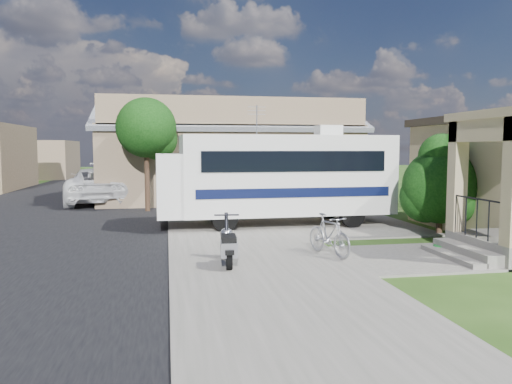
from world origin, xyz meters
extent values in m
plane|color=#224011|center=(0.00, 0.00, 0.00)|extent=(120.00, 120.00, 0.00)
cube|color=black|center=(-7.50, 10.00, 0.01)|extent=(9.00, 80.00, 0.02)
cube|color=#605E56|center=(-1.00, 10.00, 0.03)|extent=(4.00, 80.00, 0.06)
cube|color=#605E56|center=(1.50, 4.50, 0.03)|extent=(7.00, 6.00, 0.05)
cube|color=#605E56|center=(3.00, -1.00, 0.03)|extent=(4.00, 3.00, 0.05)
cube|color=black|center=(5.48, 2.70, 1.70)|extent=(0.04, 1.10, 1.20)
cube|color=#605E56|center=(4.70, -1.30, 0.25)|extent=(1.60, 2.40, 0.50)
cube|color=#605E56|center=(3.70, -1.30, 0.16)|extent=(0.40, 2.16, 0.32)
cube|color=#605E56|center=(3.35, -1.30, 0.08)|extent=(0.35, 2.16, 0.16)
cube|color=tan|center=(4.08, -0.28, 1.85)|extent=(0.35, 0.35, 2.70)
cube|color=tan|center=(4.08, -1.30, 2.95)|extent=(0.35, 2.40, 0.50)
cylinder|color=black|center=(3.95, -1.30, 1.40)|extent=(0.04, 1.70, 0.04)
cube|color=#7B664D|center=(0.00, 14.00, 1.80)|extent=(12.00, 8.00, 3.60)
cube|color=slate|center=(0.00, 12.00, 4.15)|extent=(12.50, 4.40, 1.78)
cube|color=slate|center=(0.00, 16.00, 4.15)|extent=(12.50, 4.40, 1.78)
cube|color=slate|center=(0.00, 14.00, 4.85)|extent=(12.50, 0.50, 0.22)
cube|color=#7B664D|center=(0.00, 10.10, 4.15)|extent=(11.76, 0.20, 1.30)
cube|color=#7B664D|center=(-15.00, 34.00, 1.60)|extent=(8.00, 7.00, 3.20)
cylinder|color=#311F16|center=(-3.80, 9.00, 1.57)|extent=(0.20, 0.20, 3.15)
sphere|color=black|center=(-3.80, 9.00, 3.38)|extent=(2.40, 2.40, 2.40)
sphere|color=black|center=(-3.40, 9.20, 2.93)|extent=(1.68, 1.68, 1.68)
cylinder|color=#311F16|center=(-3.80, 19.00, 1.65)|extent=(0.20, 0.20, 3.29)
sphere|color=black|center=(-3.80, 19.00, 3.53)|extent=(2.40, 2.40, 2.40)
sphere|color=black|center=(-3.40, 19.20, 3.06)|extent=(1.68, 1.68, 1.68)
cylinder|color=#311F16|center=(-3.80, 28.00, 1.50)|extent=(0.20, 0.20, 3.01)
sphere|color=black|center=(-3.80, 28.00, 3.22)|extent=(2.40, 2.40, 2.40)
sphere|color=black|center=(-3.40, 28.20, 2.79)|extent=(1.68, 1.68, 1.68)
cube|color=silver|center=(0.84, 4.43, 1.70)|extent=(6.86, 2.59, 2.53)
cube|color=silver|center=(-2.95, 4.34, 1.41)|extent=(0.83, 2.33, 1.94)
cube|color=black|center=(-3.13, 4.33, 1.94)|extent=(0.11, 2.07, 0.87)
cube|color=black|center=(0.87, 3.20, 2.16)|extent=(5.78, 0.17, 0.63)
cube|color=black|center=(0.81, 5.66, 2.16)|extent=(5.78, 0.17, 0.63)
cube|color=black|center=(0.87, 3.20, 1.20)|extent=(6.12, 0.17, 0.29)
cube|color=black|center=(0.81, 5.65, 1.20)|extent=(6.12, 0.17, 0.29)
cube|color=silver|center=(2.29, 4.46, 3.14)|extent=(0.79, 0.70, 0.34)
cylinder|color=#9A9BA1|center=(-0.14, 4.40, 3.45)|extent=(0.04, 0.04, 0.97)
cylinder|color=black|center=(-1.31, 3.31, 0.44)|extent=(0.78, 0.29, 0.78)
cylinder|color=black|center=(-1.37, 5.44, 0.44)|extent=(0.78, 0.29, 0.78)
cylinder|color=black|center=(2.77, 3.40, 0.44)|extent=(0.78, 0.29, 0.78)
cylinder|color=black|center=(2.71, 5.54, 0.44)|extent=(0.78, 0.29, 0.78)
cylinder|color=#311F16|center=(4.94, 1.96, 0.44)|extent=(0.18, 0.18, 0.88)
sphere|color=black|center=(4.94, 1.96, 1.44)|extent=(2.21, 2.21, 2.21)
sphere|color=black|center=(5.38, 2.29, 1.88)|extent=(1.77, 1.77, 1.77)
sphere|color=black|center=(4.61, 2.18, 1.11)|extent=(1.55, 1.55, 1.55)
sphere|color=black|center=(5.16, 1.62, 0.99)|extent=(1.33, 1.33, 1.33)
sphere|color=black|center=(4.94, 1.96, 2.32)|extent=(1.33, 1.33, 1.33)
cylinder|color=black|center=(-1.78, -1.51, 0.28)|extent=(0.15, 0.45, 0.44)
cylinder|color=black|center=(-1.70, -0.41, 0.28)|extent=(0.15, 0.45, 0.44)
cube|color=#9A9BA1|center=(-1.75, -1.01, 0.34)|extent=(0.34, 0.57, 0.08)
cube|color=#9A9BA1|center=(-1.77, -1.41, 0.48)|extent=(0.38, 0.58, 0.30)
cube|color=black|center=(-1.77, -1.36, 0.68)|extent=(0.34, 0.62, 0.12)
cube|color=black|center=(-1.79, -1.66, 0.46)|extent=(0.19, 0.21, 0.10)
cylinder|color=black|center=(-1.71, -0.48, 0.68)|extent=(0.10, 0.35, 0.84)
sphere|color=#9A9BA1|center=(-1.70, -0.41, 0.61)|extent=(0.28, 0.28, 0.28)
sphere|color=black|center=(-1.70, -0.33, 0.61)|extent=(0.12, 0.12, 0.12)
cylinder|color=black|center=(-1.71, -0.56, 1.07)|extent=(0.56, 0.07, 0.04)
cube|color=black|center=(-1.70, -0.41, 0.40)|extent=(0.16, 0.29, 0.06)
imported|color=#9A9BA1|center=(0.67, -0.56, 0.48)|extent=(0.91, 1.67, 0.97)
imported|color=white|center=(-6.25, 12.57, 0.82)|extent=(3.52, 6.21, 1.64)
imported|color=white|center=(-6.58, 20.13, 0.84)|extent=(3.23, 6.06, 1.67)
cylinder|color=#166F26|center=(3.57, -0.46, 0.08)|extent=(0.34, 0.34, 0.15)
camera|label=1|loc=(-3.01, -11.52, 2.55)|focal=35.00mm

